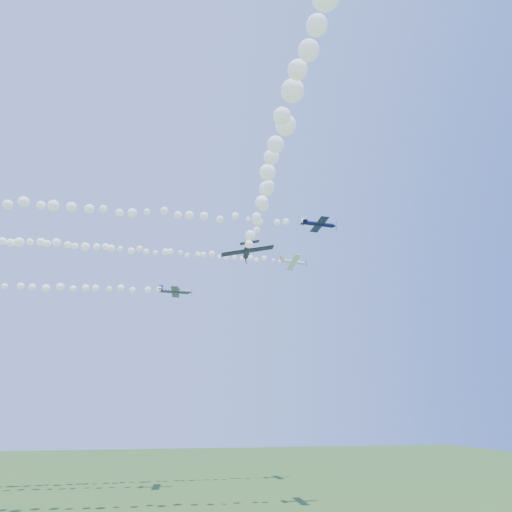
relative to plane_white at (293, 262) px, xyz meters
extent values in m
plane|color=#284B1C|center=(-16.16, -14.64, -52.77)|extent=(260.00, 260.00, 0.00)
cylinder|color=white|center=(-0.23, -0.01, 0.01)|extent=(6.30, 2.65, 1.21)
cone|color=white|center=(3.16, 0.15, -0.17)|extent=(0.98, 1.01, 0.88)
cone|color=#A93213|center=(3.63, 0.17, -0.19)|extent=(0.40, 0.37, 0.31)
cube|color=black|center=(3.51, 0.16, -0.19)|extent=(0.14, 0.63, 1.96)
cube|color=white|center=(0.02, -0.03, -0.13)|extent=(2.02, 7.61, 2.10)
cube|color=white|center=(-3.05, -0.13, 0.21)|extent=(1.05, 2.70, 0.79)
cube|color=#A93213|center=(-3.11, 0.01, 0.77)|extent=(1.05, 0.45, 1.29)
sphere|color=black|center=(0.67, 0.13, 0.35)|extent=(0.82, 0.95, 0.95)
cylinder|color=#0D113D|center=(-3.65, -30.29, -2.88)|extent=(6.31, 1.20, 1.20)
cone|color=#0D113D|center=(-0.29, -30.38, -3.06)|extent=(0.81, 0.87, 0.87)
cone|color=silver|center=(0.18, -30.39, -3.08)|extent=(0.34, 0.31, 0.31)
cube|color=black|center=(0.06, -30.39, -3.08)|extent=(0.16, 0.20, 1.98)
cube|color=#0D113D|center=(-3.40, -30.30, -3.02)|extent=(1.78, 7.72, 0.43)
cube|color=#0D113D|center=(-6.45, -30.22, -2.68)|extent=(0.96, 2.72, 0.20)
cube|color=silver|center=(-6.50, -30.23, -2.11)|extent=(1.05, 0.15, 1.30)
sphere|color=black|center=(-2.75, -30.33, -2.53)|extent=(0.81, 0.79, 0.81)
cylinder|color=#3B4356|center=(-30.41, -6.18, -11.35)|extent=(6.69, 1.02, 1.12)
cone|color=#3B4356|center=(-26.81, -6.36, -11.45)|extent=(0.81, 0.90, 0.91)
cone|color=navy|center=(-26.31, -6.38, -11.46)|extent=(0.35, 0.32, 0.32)
cube|color=black|center=(-26.45, -6.38, -11.46)|extent=(0.13, 0.23, 2.11)
cube|color=#3B4356|center=(-30.14, -6.20, -11.49)|extent=(2.07, 8.28, 0.50)
cube|color=#3B4356|center=(-33.40, -6.02, -11.20)|extent=(1.09, 2.93, 0.22)
cube|color=navy|center=(-33.47, -6.00, -10.59)|extent=(1.10, 0.20, 1.36)
sphere|color=black|center=(-29.46, -6.21, -10.95)|extent=(0.86, 0.86, 0.85)
cylinder|color=black|center=(-19.31, -40.56, -13.28)|extent=(1.84, 6.93, 1.18)
cone|color=black|center=(-19.04, -36.87, -13.16)|extent=(1.01, 0.94, 0.94)
cone|color=gold|center=(-19.01, -36.36, -13.14)|extent=(0.36, 0.39, 0.33)
cube|color=black|center=(-19.02, -36.50, -13.15)|extent=(0.60, 0.11, 2.15)
cube|color=black|center=(-19.26, -40.28, -13.41)|extent=(8.38, 2.36, 1.91)
cube|color=black|center=(-19.55, -43.63, -13.33)|extent=(2.98, 1.20, 0.72)
cube|color=gold|center=(-19.68, -43.73, -12.72)|extent=(0.46, 1.11, 1.39)
sphere|color=black|center=(-19.33, -39.61, -12.83)|extent=(1.03, 0.90, 1.00)
camera|label=1|loc=(-30.02, -102.58, -37.57)|focal=30.00mm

